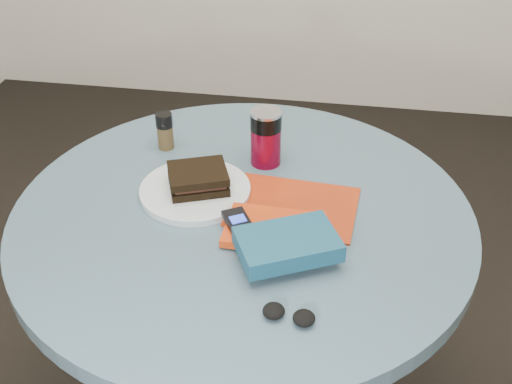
# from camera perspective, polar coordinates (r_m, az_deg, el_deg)

# --- Properties ---
(table) EXTENTS (1.00, 1.00, 0.75)m
(table) POSITION_cam_1_polar(r_m,az_deg,el_deg) (1.49, -1.14, -6.60)
(table) COLOR black
(table) RESTS_ON ground
(plate) EXTENTS (0.32, 0.32, 0.02)m
(plate) POSITION_cam_1_polar(r_m,az_deg,el_deg) (1.44, -5.43, 0.12)
(plate) COLOR silver
(plate) RESTS_ON table
(sandwich) EXTENTS (0.16, 0.15, 0.04)m
(sandwich) POSITION_cam_1_polar(r_m,az_deg,el_deg) (1.43, -5.16, 1.20)
(sandwich) COLOR black
(sandwich) RESTS_ON plate
(soda_can) EXTENTS (0.09, 0.09, 0.14)m
(soda_can) POSITION_cam_1_polar(r_m,az_deg,el_deg) (1.51, 0.88, 4.88)
(soda_can) COLOR maroon
(soda_can) RESTS_ON table
(pepper_grinder) EXTENTS (0.04, 0.04, 0.09)m
(pepper_grinder) POSITION_cam_1_polar(r_m,az_deg,el_deg) (1.60, -8.10, 5.42)
(pepper_grinder) COLOR #44351D
(pepper_grinder) RESTS_ON table
(magazine) EXTENTS (0.29, 0.22, 0.00)m
(magazine) POSITION_cam_1_polar(r_m,az_deg,el_deg) (1.40, 3.34, -1.30)
(magazine) COLOR maroon
(magazine) RESTS_ON table
(red_book) EXTENTS (0.21, 0.14, 0.02)m
(red_book) POSITION_cam_1_polar(r_m,az_deg,el_deg) (1.31, 1.67, -3.37)
(red_book) COLOR #AC310D
(red_book) RESTS_ON magazine
(novel) EXTENTS (0.22, 0.19, 0.04)m
(novel) POSITION_cam_1_polar(r_m,az_deg,el_deg) (1.24, 2.83, -4.67)
(novel) COLOR navy
(novel) RESTS_ON red_book
(mp3_player) EXTENTS (0.08, 0.09, 0.01)m
(mp3_player) POSITION_cam_1_polar(r_m,az_deg,el_deg) (1.31, -1.62, -2.67)
(mp3_player) COLOR black
(mp3_player) RESTS_ON red_book
(headphones) EXTENTS (0.10, 0.05, 0.02)m
(headphones) POSITION_cam_1_polar(r_m,az_deg,el_deg) (1.14, 2.93, -10.82)
(headphones) COLOR black
(headphones) RESTS_ON table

